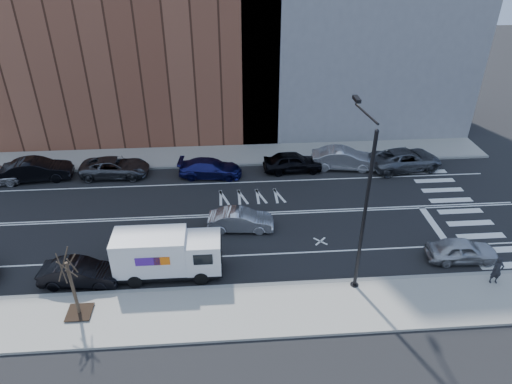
{
  "coord_description": "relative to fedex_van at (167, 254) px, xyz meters",
  "views": [
    {
      "loc": [
        0.45,
        -25.18,
        16.76
      ],
      "look_at": [
        2.36,
        0.49,
        1.4
      ],
      "focal_mm": 32.0,
      "sensor_mm": 36.0,
      "label": 1
    }
  ],
  "objects": [
    {
      "name": "bldg_brick",
      "position": [
        -5.1,
        21.2,
        9.61
      ],
      "size": [
        26.0,
        10.0,
        22.0
      ],
      "primitive_type": "cube",
      "color": "brown",
      "rests_on": "ground"
    },
    {
      "name": "streetlight",
      "position": [
        9.9,
        -1.31,
        3.69
      ],
      "size": [
        0.44,
        4.02,
        9.34
      ],
      "color": "black",
      "rests_on": "ground"
    },
    {
      "name": "far_parked_c",
      "position": [
        -5.03,
        11.68,
        -0.68
      ],
      "size": [
        5.18,
        2.51,
        1.42
      ],
      "primitive_type": "imported",
      "rotation": [
        0.0,
        0.0,
        1.54
      ],
      "color": "#414247",
      "rests_on": "ground"
    },
    {
      "name": "sidewalk_near",
      "position": [
        2.9,
        -3.2,
        -1.31
      ],
      "size": [
        44.0,
        3.6,
        0.15
      ],
      "primitive_type": "cube",
      "color": "gray",
      "rests_on": "ground"
    },
    {
      "name": "far_parked_b",
      "position": [
        -10.7,
        11.49,
        -0.57
      ],
      "size": [
        5.14,
        2.26,
        1.64
      ],
      "primitive_type": "imported",
      "rotation": [
        0.0,
        0.0,
        1.68
      ],
      "color": "black",
      "rests_on": "ground"
    },
    {
      "name": "near_parked_rear_a",
      "position": [
        -4.6,
        -0.39,
        -0.7
      ],
      "size": [
        4.27,
        1.77,
        1.37
      ],
      "primitive_type": "imported",
      "rotation": [
        0.0,
        0.0,
        1.49
      ],
      "color": "black",
      "rests_on": "ground"
    },
    {
      "name": "crosswalk",
      "position": [
        18.9,
        5.6,
        -1.38
      ],
      "size": [
        3.0,
        14.0,
        0.01
      ],
      "primitive_type": null,
      "color": "white",
      "rests_on": "ground"
    },
    {
      "name": "far_parked_e",
      "position": [
        8.5,
        11.44,
        -0.62
      ],
      "size": [
        4.6,
        2.0,
        1.54
      ],
      "primitive_type": "imported",
      "rotation": [
        0.0,
        0.0,
        1.61
      ],
      "color": "black",
      "rests_on": "ground"
    },
    {
      "name": "fedex_van",
      "position": [
        0.0,
        0.0,
        0.0
      ],
      "size": [
        5.81,
        2.1,
        2.64
      ],
      "rotation": [
        0.0,
        0.0,
        -0.01
      ],
      "color": "black",
      "rests_on": "ground"
    },
    {
      "name": "road_markings",
      "position": [
        2.9,
        5.6,
        -1.38
      ],
      "size": [
        40.0,
        8.6,
        0.01
      ],
      "primitive_type": null,
      "color": "white",
      "rests_on": "ground"
    },
    {
      "name": "sidewalk_far",
      "position": [
        2.9,
        14.4,
        -1.31
      ],
      "size": [
        44.0,
        3.6,
        0.15
      ],
      "primitive_type": "cube",
      "color": "gray",
      "rests_on": "ground"
    },
    {
      "name": "near_parked_front",
      "position": [
        16.54,
        0.0,
        -0.72
      ],
      "size": [
        4.01,
        1.76,
        1.34
      ],
      "primitive_type": "imported",
      "rotation": [
        0.0,
        0.0,
        1.53
      ],
      "color": "#B2B2B7",
      "rests_on": "ground"
    },
    {
      "name": "far_parked_f",
      "position": [
        12.52,
        11.62,
        -0.57
      ],
      "size": [
        5.14,
        2.4,
        1.63
      ],
      "primitive_type": "imported",
      "rotation": [
        0.0,
        0.0,
        1.43
      ],
      "color": "#A6A7AB",
      "rests_on": "ground"
    },
    {
      "name": "ground",
      "position": [
        2.9,
        5.6,
        -1.39
      ],
      "size": [
        120.0,
        120.0,
        0.0
      ],
      "primitive_type": "plane",
      "color": "black",
      "rests_on": "ground"
    },
    {
      "name": "far_parked_d",
      "position": [
        2.17,
        11.05,
        -0.7
      ],
      "size": [
        4.9,
        2.39,
        1.37
      ],
      "primitive_type": "imported",
      "rotation": [
        0.0,
        0.0,
        1.47
      ],
      "color": "navy",
      "rests_on": "ground"
    },
    {
      "name": "curb_far",
      "position": [
        2.9,
        12.6,
        -1.3
      ],
      "size": [
        44.0,
        0.25,
        0.17
      ],
      "primitive_type": "cube",
      "color": "gray",
      "rests_on": "ground"
    },
    {
      "name": "far_parked_g",
      "position": [
        17.3,
        11.21,
        -0.6
      ],
      "size": [
        5.96,
        3.36,
        1.57
      ],
      "primitive_type": "imported",
      "rotation": [
        0.0,
        0.0,
        1.71
      ],
      "color": "#515459",
      "rests_on": "ground"
    },
    {
      "name": "pedestrian",
      "position": [
        17.36,
        -2.14,
        -0.42
      ],
      "size": [
        0.62,
        0.42,
        1.64
      ],
      "primitive_type": "imported",
      "rotation": [
        0.0,
        0.0,
        -0.06
      ],
      "color": "black",
      "rests_on": "sidewalk_near"
    },
    {
      "name": "curb_near",
      "position": [
        2.9,
        -1.4,
        -1.3
      ],
      "size": [
        44.0,
        0.25,
        0.17
      ],
      "primitive_type": "cube",
      "color": "gray",
      "rests_on": "ground"
    },
    {
      "name": "driving_sedan",
      "position": [
        4.15,
        3.96,
        -0.72
      ],
      "size": [
        4.17,
        1.75,
        1.34
      ],
      "primitive_type": "imported",
      "rotation": [
        0.0,
        0.0,
        1.49
      ],
      "color": "#BBBCC1",
      "rests_on": "ground"
    },
    {
      "name": "street_tree",
      "position": [
        -4.1,
        -2.8,
        0.06
      ],
      "size": [
        1.2,
        1.2,
        3.75
      ],
      "color": "black",
      "rests_on": "ground"
    }
  ]
}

